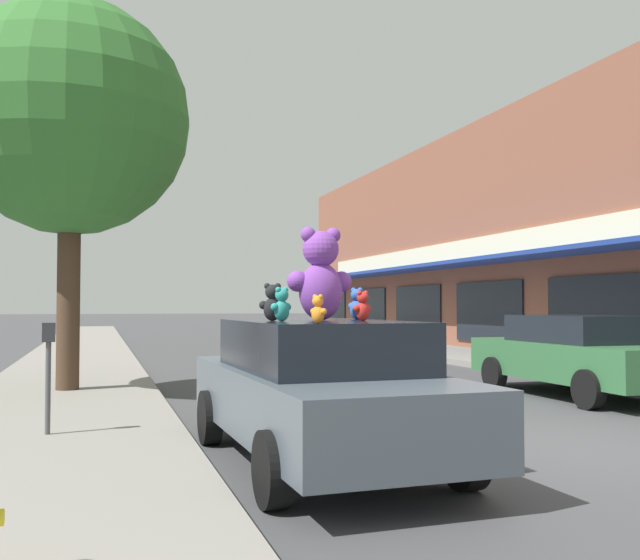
# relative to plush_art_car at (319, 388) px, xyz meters

# --- Properties ---
(ground_plane) EXTENTS (260.00, 260.00, 0.00)m
(ground_plane) POSITION_rel_plush_art_car_xyz_m (2.95, -0.05, -0.78)
(ground_plane) COLOR #424244
(sidewalk_near) EXTENTS (3.05, 90.00, 0.16)m
(sidewalk_near) POSITION_rel_plush_art_car_xyz_m (-2.68, -0.05, -0.70)
(sidewalk_near) COLOR gray
(sidewalk_near) RESTS_ON ground_plane
(plush_art_car) EXTENTS (2.06, 4.55, 1.47)m
(plush_art_car) POSITION_rel_plush_art_car_xyz_m (0.00, 0.00, 0.00)
(plush_art_car) COLOR #4C5660
(plush_art_car) RESTS_ON ground_plane
(teddy_bear_giant) EXTENTS (0.72, 0.44, 0.99)m
(teddy_bear_giant) POSITION_rel_plush_art_car_xyz_m (0.07, 0.20, 1.17)
(teddy_bear_giant) COLOR purple
(teddy_bear_giant) RESTS_ON plush_art_car
(teddy_bear_orange) EXTENTS (0.15, 0.19, 0.25)m
(teddy_bear_orange) POSITION_rel_plush_art_car_xyz_m (-0.36, -1.11, 0.81)
(teddy_bear_orange) COLOR orange
(teddy_bear_orange) RESTS_ON plush_art_car
(teddy_bear_black) EXTENTS (0.29, 0.21, 0.39)m
(teddy_bear_black) POSITION_rel_plush_art_car_xyz_m (-0.49, 0.04, 0.88)
(teddy_bear_black) COLOR black
(teddy_bear_black) RESTS_ON plush_art_car
(teddy_bear_blue) EXTENTS (0.21, 0.27, 0.36)m
(teddy_bear_blue) POSITION_rel_plush_art_car_xyz_m (0.63, 0.58, 0.86)
(teddy_bear_blue) COLOR blue
(teddy_bear_blue) RESTS_ON plush_art_car
(teddy_bear_teal) EXTENTS (0.25, 0.20, 0.34)m
(teddy_bear_teal) POSITION_rel_plush_art_car_xyz_m (-0.45, -0.19, 0.85)
(teddy_bear_teal) COLOR teal
(teddy_bear_teal) RESTS_ON plush_art_car
(teddy_bear_red) EXTENTS (0.23, 0.17, 0.31)m
(teddy_bear_red) POSITION_rel_plush_art_car_xyz_m (0.38, -0.26, 0.84)
(teddy_bear_red) COLOR red
(teddy_bear_red) RESTS_ON plush_art_car
(parked_car_far_center) EXTENTS (1.96, 4.46, 1.44)m
(parked_car_far_center) POSITION_rel_plush_art_car_xyz_m (6.00, 3.75, -0.01)
(parked_car_far_center) COLOR #336B3D
(parked_car_far_center) RESTS_ON ground_plane
(street_tree) EXTENTS (4.16, 4.16, 6.87)m
(street_tree) POSITION_rel_plush_art_car_xyz_m (-2.68, 6.20, 4.15)
(street_tree) COLOR #473323
(street_tree) RESTS_ON sidewalk_near
(parking_meter) EXTENTS (0.14, 0.10, 1.27)m
(parking_meter) POSITION_rel_plush_art_car_xyz_m (-2.72, 1.70, 0.19)
(parking_meter) COLOR #4C4C51
(parking_meter) RESTS_ON sidewalk_near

